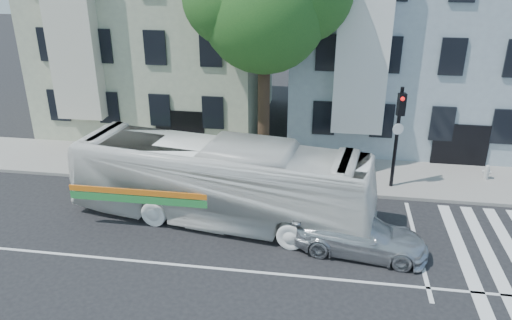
% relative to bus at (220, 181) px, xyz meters
% --- Properties ---
extents(ground, '(120.00, 120.00, 0.00)m').
position_rel_bus_xyz_m(ground, '(0.96, -3.28, -1.65)').
color(ground, black).
rests_on(ground, ground).
extents(sidewalk_far, '(80.00, 4.00, 0.15)m').
position_rel_bus_xyz_m(sidewalk_far, '(0.96, 4.72, -1.58)').
color(sidewalk_far, gray).
rests_on(sidewalk_far, ground).
extents(building_left, '(12.00, 10.00, 11.00)m').
position_rel_bus_xyz_m(building_left, '(-6.04, 11.72, 3.85)').
color(building_left, '#9DA388').
rests_on(building_left, ground).
extents(building_right, '(12.00, 10.00, 11.00)m').
position_rel_bus_xyz_m(building_right, '(7.96, 11.72, 3.85)').
color(building_right, '#8A98A4').
rests_on(building_right, ground).
extents(street_tree, '(7.30, 5.90, 11.10)m').
position_rel_bus_xyz_m(street_tree, '(1.02, 5.45, 6.18)').
color(street_tree, '#2D2116').
rests_on(street_tree, ground).
extents(bus, '(4.54, 12.15, 3.31)m').
position_rel_bus_xyz_m(bus, '(0.00, 0.00, 0.00)').
color(bus, white).
rests_on(bus, ground).
extents(sedan, '(2.46, 4.86, 1.35)m').
position_rel_bus_xyz_m(sedan, '(5.35, -1.51, -0.98)').
color(sedan, silver).
rests_on(sedan, ground).
extents(hedge, '(8.51, 2.37, 0.70)m').
position_rel_bus_xyz_m(hedge, '(-1.91, 3.52, -1.15)').
color(hedge, '#22611F').
rests_on(hedge, sidewalk_far).
extents(traffic_signal, '(0.48, 0.55, 4.67)m').
position_rel_bus_xyz_m(traffic_signal, '(6.93, 3.64, 1.37)').
color(traffic_signal, black).
rests_on(traffic_signal, ground).
extents(fire_hydrant, '(0.40, 0.23, 0.70)m').
position_rel_bus_xyz_m(fire_hydrant, '(11.30, 5.13, -1.15)').
color(fire_hydrant, '#B1B0AC').
rests_on(fire_hydrant, sidewalk_far).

